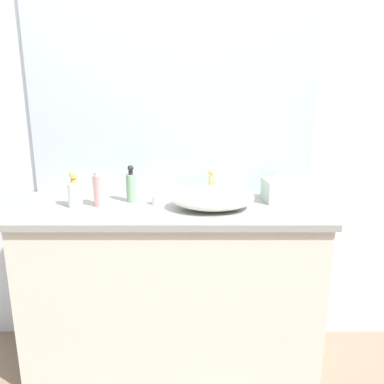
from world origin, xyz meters
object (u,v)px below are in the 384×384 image
object	(u,v)px
soap_dispenser	(75,192)
perfume_bottle	(100,189)
sink_basin	(213,198)
tissue_box	(279,189)
candle_jar	(158,200)
lotion_bottle	(132,186)

from	to	relation	value
soap_dispenser	perfume_bottle	size ratio (longest dim) A/B	1.01
sink_basin	tissue_box	xyz separation A→B (m)	(0.34, 0.13, 0.01)
sink_basin	candle_jar	world-z (taller)	sink_basin
lotion_bottle	tissue_box	world-z (taller)	lotion_bottle
soap_dispenser	candle_jar	xyz separation A→B (m)	(0.40, 0.03, -0.05)
soap_dispenser	sink_basin	bearing A→B (deg)	-2.66
tissue_box	soap_dispenser	bearing A→B (deg)	-174.52
perfume_bottle	lotion_bottle	bearing A→B (deg)	26.09
perfume_bottle	candle_jar	bearing A→B (deg)	4.22
sink_basin	lotion_bottle	bearing A→B (deg)	164.29
tissue_box	candle_jar	size ratio (longest dim) A/B	3.10
lotion_bottle	tissue_box	xyz separation A→B (m)	(0.74, 0.01, -0.02)
sink_basin	soap_dispenser	distance (m)	0.67
sink_basin	soap_dispenser	world-z (taller)	soap_dispenser
lotion_bottle	soap_dispenser	bearing A→B (deg)	-162.52
lotion_bottle	candle_jar	distance (m)	0.15
sink_basin	soap_dispenser	bearing A→B (deg)	177.34
soap_dispenser	perfume_bottle	bearing A→B (deg)	6.05
perfume_bottle	candle_jar	world-z (taller)	perfume_bottle
soap_dispenser	lotion_bottle	bearing A→B (deg)	17.48
sink_basin	tissue_box	distance (m)	0.36
tissue_box	perfume_bottle	bearing A→B (deg)	-174.59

